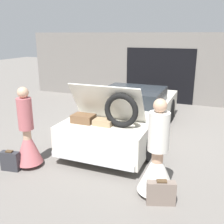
{
  "coord_description": "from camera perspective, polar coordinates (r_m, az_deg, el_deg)",
  "views": [
    {
      "loc": [
        2.18,
        -6.76,
        2.75
      ],
      "look_at": [
        0.0,
        -1.33,
        0.99
      ],
      "focal_mm": 42.0,
      "sensor_mm": 36.0,
      "label": 1
    }
  ],
  "objects": [
    {
      "name": "garage_wall_back",
      "position": [
        11.01,
        10.4,
        9.33
      ],
      "size": [
        12.0,
        0.14,
        2.8
      ],
      "color": "slate",
      "rests_on": "ground_plane"
    },
    {
      "name": "suitcase_beside_right_person",
      "position": [
        4.63,
        10.62,
        -16.91
      ],
      "size": [
        0.5,
        0.3,
        0.44
      ],
      "color": "#75665B",
      "rests_on": "ground_plane"
    },
    {
      "name": "person_right",
      "position": [
        4.66,
        9.79,
        -10.71
      ],
      "size": [
        0.68,
        0.68,
        1.75
      ],
      "rotation": [
        0.0,
        0.0,
        1.69
      ],
      "color": "tan",
      "rests_on": "ground_plane"
    },
    {
      "name": "person_left",
      "position": [
        5.83,
        -17.92,
        -5.55
      ],
      "size": [
        0.58,
        0.58,
        1.73
      ],
      "rotation": [
        0.0,
        0.0,
        -1.74
      ],
      "color": "tan",
      "rests_on": "ground_plane"
    },
    {
      "name": "car",
      "position": [
        7.42,
        3.82,
        -0.28
      ],
      "size": [
        1.98,
        4.92,
        1.71
      ],
      "color": "silver",
      "rests_on": "ground_plane"
    },
    {
      "name": "ground_plane",
      "position": [
        7.62,
        3.73,
        -4.5
      ],
      "size": [
        40.0,
        40.0,
        0.0
      ],
      "primitive_type": "plane",
      "color": "slate"
    },
    {
      "name": "suitcase_beside_left_person",
      "position": [
        5.93,
        -21.25,
        -9.91
      ],
      "size": [
        0.41,
        0.21,
        0.44
      ],
      "color": "#2D2D33",
      "rests_on": "ground_plane"
    }
  ]
}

